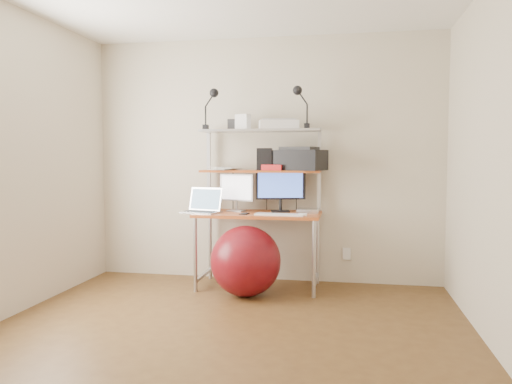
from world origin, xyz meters
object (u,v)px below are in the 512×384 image
at_px(monitor_black, 281,187).
at_px(exercise_ball, 246,261).
at_px(monitor_silver, 237,190).
at_px(laptop, 203,207).
at_px(printer, 299,159).

height_order(monitor_black, exercise_ball, monitor_black).
bearing_deg(exercise_ball, monitor_black, 58.34).
relative_size(monitor_silver, laptop, 0.99).
bearing_deg(exercise_ball, monitor_silver, 113.81).
distance_m(printer, exercise_ball, 1.13).
relative_size(monitor_silver, exercise_ball, 0.61).
relative_size(monitor_black, printer, 0.87).
distance_m(monitor_silver, exercise_ball, 0.76).
bearing_deg(printer, monitor_black, -151.72).
height_order(printer, exercise_ball, printer).
relative_size(monitor_black, laptop, 1.22).
distance_m(laptop, printer, 1.05).
height_order(monitor_silver, monitor_black, monitor_black).
xyz_separation_m(laptop, exercise_ball, (0.47, -0.22, -0.47)).
bearing_deg(exercise_ball, laptop, 154.58).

